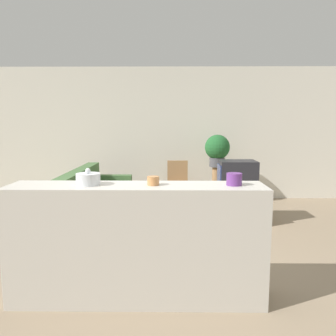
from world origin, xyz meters
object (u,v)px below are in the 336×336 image
at_px(potted_plant, 217,149).
at_px(couch, 96,204).
at_px(television, 237,179).
at_px(decorative_bowl, 88,179).
at_px(wooden_chair, 178,181).

bearing_deg(potted_plant, couch, -149.49).
relative_size(couch, television, 3.55).
bearing_deg(potted_plant, decorative_bowl, -114.62).
distance_m(couch, decorative_bowl, 2.44).
bearing_deg(couch, wooden_chair, 41.84).
relative_size(couch, potted_plant, 3.34).
xyz_separation_m(wooden_chair, decorative_bowl, (-0.84, -3.43, 0.62)).
xyz_separation_m(potted_plant, decorative_bowl, (-1.59, -3.48, 0.01)).
height_order(couch, decorative_bowl, decorative_bowl).
xyz_separation_m(couch, television, (2.22, 0.04, 0.40)).
bearing_deg(couch, potted_plant, 30.51).
relative_size(television, decorative_bowl, 2.80).
height_order(couch, wooden_chair, wooden_chair).
height_order(television, potted_plant, potted_plant).
xyz_separation_m(television, potted_plant, (-0.15, 1.18, 0.38)).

